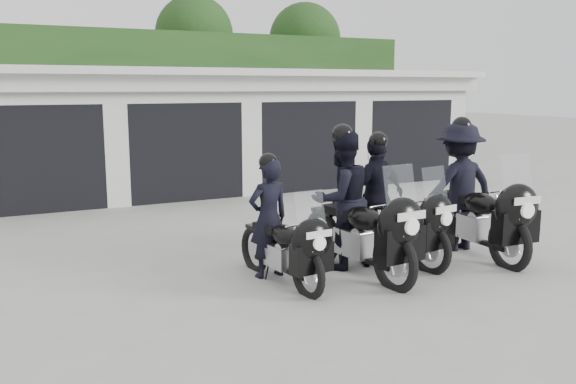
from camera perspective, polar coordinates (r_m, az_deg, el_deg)
name	(u,v)px	position (r m, az deg, el deg)	size (l,w,h in m)	color
ground	(300,262)	(9.05, 1.12, -6.57)	(80.00, 80.00, 0.00)	#9C9C97
garage_block	(157,131)	(16.30, -12.14, 5.63)	(16.40, 6.80, 2.96)	silver
background_vegetation	(129,80)	(21.08, -14.64, 10.10)	(20.00, 3.90, 5.80)	#1A3B15
police_bike_a	(279,231)	(7.99, -0.81, -3.65)	(0.73, 2.00, 1.74)	black
police_bike_b	(351,209)	(8.47, 5.88, -1.56)	(1.02, 2.42, 2.11)	black
police_bike_c	(385,204)	(9.19, 9.11, -1.14)	(1.15, 2.23, 1.95)	black
police_bike_d	(466,194)	(9.81, 16.36, -0.15)	(1.34, 2.49, 2.16)	black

